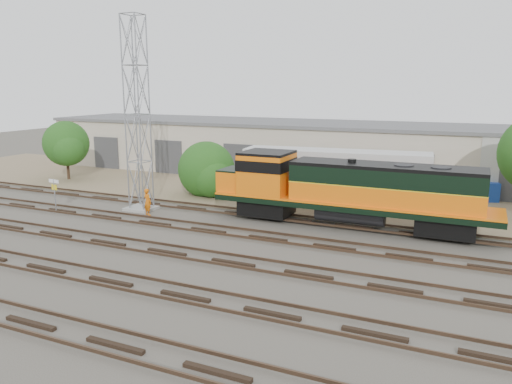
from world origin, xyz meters
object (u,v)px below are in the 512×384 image
at_px(worker, 148,202).
at_px(locomotive, 346,189).
at_px(signal_tower, 138,118).
at_px(semi_trailer, 340,171).

bearing_deg(worker, locomotive, -146.57).
height_order(signal_tower, semi_trailer, signal_tower).
bearing_deg(locomotive, signal_tower, -173.78).
bearing_deg(locomotive, semi_trailer, 109.10).
bearing_deg(signal_tower, worker, -39.79).
bearing_deg(signal_tower, locomotive, 6.22).
bearing_deg(signal_tower, semi_trailer, 28.49).
bearing_deg(semi_trailer, worker, -150.91).
height_order(signal_tower, worker, signal_tower).
xyz_separation_m(locomotive, semi_trailer, (-1.85, 5.34, 0.18)).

